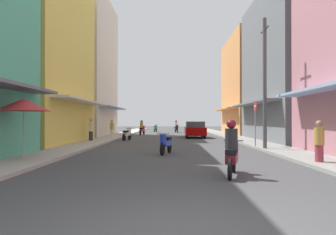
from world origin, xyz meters
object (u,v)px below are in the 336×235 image
at_px(motorbike_blue, 166,143).
at_px(motorbike_maroon, 232,151).
at_px(pedestrian_foreground, 91,128).
at_px(pedestrian_crossing, 319,143).
at_px(pedestrian_far, 112,129).
at_px(vendor_umbrella, 24,105).
at_px(motorbike_red, 142,128).
at_px(utility_pole, 265,83).
at_px(street_sign_no_entry, 255,117).
at_px(motorbike_white, 127,134).
at_px(motorbike_black, 176,127).
at_px(motorbike_green, 155,128).
at_px(parked_car, 195,129).

relative_size(motorbike_blue, motorbike_maroon, 1.01).
bearing_deg(motorbike_blue, pedestrian_foreground, 124.95).
bearing_deg(pedestrian_crossing, pedestrian_far, 121.39).
distance_m(motorbike_maroon, vendor_umbrella, 7.78).
relative_size(motorbike_red, pedestrian_far, 1.12).
distance_m(utility_pole, street_sign_no_entry, 2.28).
height_order(motorbike_red, street_sign_no_entry, street_sign_no_entry).
distance_m(motorbike_white, pedestrian_foreground, 3.03).
relative_size(motorbike_maroon, pedestrian_crossing, 1.14).
xyz_separation_m(motorbike_blue, motorbike_black, (0.84, 25.40, 0.20)).
height_order(vendor_umbrella, utility_pole, utility_pole).
distance_m(motorbike_black, pedestrian_far, 13.09).
height_order(motorbike_red, pedestrian_crossing, motorbike_red).
relative_size(motorbike_blue, pedestrian_foreground, 1.02).
height_order(motorbike_white, motorbike_black, motorbike_black).
height_order(motorbike_white, motorbike_green, same).
xyz_separation_m(motorbike_black, pedestrian_crossing, (4.51, -28.84, 0.06)).
distance_m(motorbike_blue, motorbike_green, 27.42).
xyz_separation_m(parked_car, street_sign_no_entry, (2.60, -10.47, 0.98)).
relative_size(motorbike_green, pedestrian_crossing, 1.14).
height_order(motorbike_green, pedestrian_far, pedestrian_far).
bearing_deg(vendor_umbrella, pedestrian_far, 89.77).
height_order(motorbike_red, vendor_umbrella, vendor_umbrella).
distance_m(pedestrian_far, street_sign_no_entry, 14.61).
relative_size(motorbike_white, pedestrian_crossing, 1.16).
relative_size(motorbike_black, utility_pole, 0.26).
distance_m(motorbike_blue, parked_car, 13.86).
bearing_deg(motorbike_black, pedestrian_far, -117.14).
bearing_deg(motorbike_black, motorbike_red, -119.50).
relative_size(motorbike_white, street_sign_no_entry, 0.68).
bearing_deg(pedestrian_far, motorbike_blue, -69.55).
height_order(motorbike_maroon, vendor_umbrella, vendor_umbrella).
height_order(pedestrian_crossing, utility_pole, utility_pole).
relative_size(pedestrian_crossing, pedestrian_far, 0.97).
bearing_deg(motorbike_white, utility_pole, -44.27).
relative_size(pedestrian_crossing, street_sign_no_entry, 0.58).
bearing_deg(motorbike_black, utility_pole, -79.96).
bearing_deg(parked_car, pedestrian_crossing, -79.98).
height_order(motorbike_white, pedestrian_far, pedestrian_far).
distance_m(motorbike_white, motorbike_black, 16.17).
relative_size(parked_car, pedestrian_crossing, 2.67).
distance_m(motorbike_red, pedestrian_foreground, 11.28).
height_order(motorbike_blue, motorbike_green, same).
xyz_separation_m(motorbike_maroon, parked_car, (0.39, 19.22, 0.04)).
xyz_separation_m(parked_car, utility_pole, (2.70, -11.92, 2.74)).
distance_m(motorbike_maroon, motorbike_white, 16.14).
height_order(motorbike_maroon, parked_car, motorbike_maroon).
height_order(motorbike_black, utility_pole, utility_pole).
bearing_deg(motorbike_red, motorbike_maroon, -78.77).
height_order(motorbike_green, utility_pole, utility_pole).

